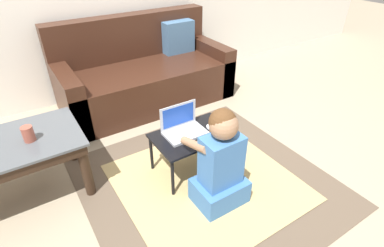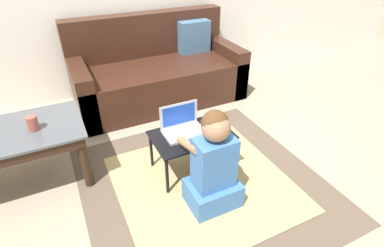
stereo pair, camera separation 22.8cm
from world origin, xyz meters
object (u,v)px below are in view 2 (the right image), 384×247
(laptop_desk, at_px, (192,138))
(laptop, at_px, (183,128))
(couch, at_px, (158,73))
(cup_on_table, at_px, (33,123))
(computer_mouse, at_px, (211,129))
(person_seated, at_px, (213,165))
(coffee_table, at_px, (8,142))

(laptop_desk, height_order, laptop, laptop)
(couch, xyz_separation_m, cup_on_table, (-1.26, -0.94, 0.21))
(couch, height_order, computer_mouse, couch)
(laptop_desk, bearing_deg, couch, 80.88)
(couch, bearing_deg, laptop_desk, -99.12)
(person_seated, relative_size, cup_on_table, 7.00)
(person_seated, distance_m, cup_on_table, 1.28)
(laptop_desk, height_order, computer_mouse, computer_mouse)
(laptop, relative_size, person_seated, 0.41)
(laptop, relative_size, cup_on_table, 2.89)
(laptop_desk, distance_m, cup_on_table, 1.13)
(couch, height_order, coffee_table, couch)
(coffee_table, distance_m, laptop_desk, 1.30)
(coffee_table, xyz_separation_m, computer_mouse, (1.39, -0.44, -0.03))
(laptop_desk, distance_m, person_seated, 0.39)
(laptop_desk, height_order, person_seated, person_seated)
(person_seated, xyz_separation_m, cup_on_table, (-1.02, 0.76, 0.18))
(computer_mouse, bearing_deg, laptop_desk, 171.12)
(laptop, distance_m, cup_on_table, 1.06)
(cup_on_table, bearing_deg, person_seated, -36.66)
(couch, height_order, person_seated, couch)
(laptop, bearing_deg, coffee_table, 162.95)
(person_seated, bearing_deg, laptop, 92.48)
(laptop, distance_m, computer_mouse, 0.22)
(coffee_table, relative_size, person_seated, 1.36)
(couch, xyz_separation_m, laptop_desk, (-0.21, -1.31, 0.00))
(coffee_table, bearing_deg, computer_mouse, -17.60)
(computer_mouse, xyz_separation_m, person_seated, (-0.18, -0.36, -0.02))
(coffee_table, distance_m, cup_on_table, 0.23)
(laptop, bearing_deg, cup_on_table, 162.31)
(couch, relative_size, computer_mouse, 18.71)
(cup_on_table, bearing_deg, computer_mouse, -18.22)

